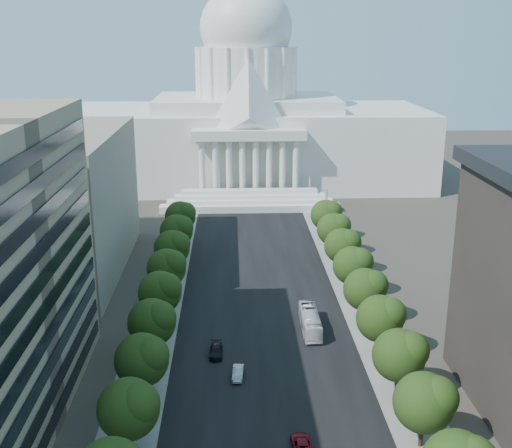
{
  "coord_description": "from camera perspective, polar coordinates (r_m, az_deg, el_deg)",
  "views": [
    {
      "loc": [
        -5.24,
        -32.08,
        49.75
      ],
      "look_at": [
        -0.97,
        77.83,
        16.69
      ],
      "focal_mm": 45.0,
      "sensor_mm": 36.0,
      "label": 1
    }
  ],
  "objects": [
    {
      "name": "road_asphalt",
      "position": [
        131.93,
        0.22,
        -5.43
      ],
      "size": [
        30.0,
        260.0,
        0.01
      ],
      "primitive_type": "cube",
      "color": "black",
      "rests_on": "ground"
    },
    {
      "name": "sidewalk_left",
      "position": [
        132.54,
        -8.06,
        -5.49
      ],
      "size": [
        8.0,
        260.0,
        0.02
      ],
      "primitive_type": "cube",
      "color": "gray",
      "rests_on": "ground"
    },
    {
      "name": "sidewalk_right",
      "position": [
        134.03,
        8.39,
        -5.25
      ],
      "size": [
        8.0,
        260.0,
        0.02
      ],
      "primitive_type": "cube",
      "color": "gray",
      "rests_on": "ground"
    },
    {
      "name": "capitol",
      "position": [
        219.06,
        -0.85,
        8.92
      ],
      "size": [
        120.0,
        56.0,
        73.0
      ],
      "color": "white",
      "rests_on": "ground"
    },
    {
      "name": "office_block_left_far",
      "position": [
        143.11,
        -19.55,
        1.69
      ],
      "size": [
        38.0,
        52.0,
        30.0
      ],
      "primitive_type": "cube",
      "color": "gray",
      "rests_on": "ground"
    },
    {
      "name": "tree_l_c",
      "position": [
        81.47,
        -11.06,
        -15.73
      ],
      "size": [
        7.79,
        7.6,
        9.97
      ],
      "color": "#33261C",
      "rests_on": "ground"
    },
    {
      "name": "tree_l_d",
      "position": [
        91.71,
        -9.95,
        -11.72
      ],
      "size": [
        7.79,
        7.6,
        9.97
      ],
      "color": "#33261C",
      "rests_on": "ground"
    },
    {
      "name": "tree_l_e",
      "position": [
        102.33,
        -9.09,
        -8.53
      ],
      "size": [
        7.79,
        7.6,
        9.97
      ],
      "color": "#33261C",
      "rests_on": "ground"
    },
    {
      "name": "tree_l_f",
      "position": [
        113.23,
        -8.4,
        -5.94
      ],
      "size": [
        7.79,
        7.6,
        9.97
      ],
      "color": "#33261C",
      "rests_on": "ground"
    },
    {
      "name": "tree_l_g",
      "position": [
        124.33,
        -7.84,
        -3.82
      ],
      "size": [
        7.79,
        7.6,
        9.97
      ],
      "color": "#33261C",
      "rests_on": "ground"
    },
    {
      "name": "tree_l_h",
      "position": [
        135.58,
        -7.37,
        -2.04
      ],
      "size": [
        7.79,
        7.6,
        9.97
      ],
      "color": "#33261C",
      "rests_on": "ground"
    },
    {
      "name": "tree_l_i",
      "position": [
        146.96,
        -6.98,
        -0.54
      ],
      "size": [
        7.79,
        7.6,
        9.97
      ],
      "color": "#33261C",
      "rests_on": "ground"
    },
    {
      "name": "tree_l_j",
      "position": [
        158.42,
        -6.64,
        0.75
      ],
      "size": [
        7.79,
        7.6,
        9.97
      ],
      "color": "#33261C",
      "rests_on": "ground"
    },
    {
      "name": "tree_r_c",
      "position": [
        83.9,
        14.96,
        -14.97
      ],
      "size": [
        7.79,
        7.6,
        9.97
      ],
      "color": "#33261C",
      "rests_on": "ground"
    },
    {
      "name": "tree_r_d",
      "position": [
        93.87,
        12.84,
        -11.2
      ],
      "size": [
        7.79,
        7.6,
        9.97
      ],
      "color": "#33261C",
      "rests_on": "ground"
    },
    {
      "name": "tree_r_e",
      "position": [
        104.27,
        11.17,
        -8.15
      ],
      "size": [
        7.79,
        7.6,
        9.97
      ],
      "color": "#33261C",
      "rests_on": "ground"
    },
    {
      "name": "tree_r_f",
      "position": [
        114.99,
        9.82,
        -5.65
      ],
      "size": [
        7.79,
        7.6,
        9.97
      ],
      "color": "#33261C",
      "rests_on": "ground"
    },
    {
      "name": "tree_r_g",
      "position": [
        125.93,
        8.72,
        -3.58
      ],
      "size": [
        7.79,
        7.6,
        9.97
      ],
      "color": "#33261C",
      "rests_on": "ground"
    },
    {
      "name": "tree_r_h",
      "position": [
        137.06,
        7.8,
        -1.85
      ],
      "size": [
        7.79,
        7.6,
        9.97
      ],
      "color": "#33261C",
      "rests_on": "ground"
    },
    {
      "name": "tree_r_i",
      "position": [
        148.32,
        7.02,
        -0.37
      ],
      "size": [
        7.79,
        7.6,
        9.97
      ],
      "color": "#33261C",
      "rests_on": "ground"
    },
    {
      "name": "tree_r_j",
      "position": [
        159.68,
        6.35,
        0.89
      ],
      "size": [
        7.79,
        7.6,
        9.97
      ],
      "color": "#33261C",
      "rests_on": "ground"
    },
    {
      "name": "streetlight_b",
      "position": [
        84.03,
        16.15,
        -15.53
      ],
      "size": [
        2.61,
        0.44,
        9.0
      ],
      "color": "gray",
      "rests_on": "ground"
    },
    {
      "name": "streetlight_c",
      "position": [
        105.07,
        11.96,
        -8.38
      ],
      "size": [
        2.61,
        0.44,
        9.0
      ],
      "color": "gray",
      "rests_on": "ground"
    },
    {
      "name": "streetlight_d",
      "position": [
        127.55,
        9.3,
        -3.65
      ],
      "size": [
        2.61,
        0.44,
        9.0
      ],
      "color": "gray",
      "rests_on": "ground"
    },
    {
      "name": "streetlight_e",
      "position": [
        150.82,
        7.47,
        -0.35
      ],
      "size": [
        2.61,
        0.44,
        9.0
      ],
      "color": "gray",
      "rests_on": "ground"
    },
    {
      "name": "streetlight_f",
      "position": [
        174.58,
        6.13,
        2.06
      ],
      "size": [
        2.61,
        0.44,
        9.0
      ],
      "color": "gray",
      "rests_on": "ground"
    },
    {
      "name": "car_silver",
      "position": [
        98.49,
        -1.62,
        -13.12
      ],
      "size": [
        1.93,
        4.62,
        1.49
      ],
      "primitive_type": "imported",
      "rotation": [
        0.0,
        0.0,
        -0.08
      ],
      "color": "#9FA2A7",
      "rests_on": "ground"
    },
    {
      "name": "car_red",
      "position": [
        84.11,
        4.08,
        -18.96
      ],
      "size": [
        2.68,
        5.44,
        1.49
      ],
      "primitive_type": "imported",
      "rotation": [
        0.0,
        0.0,
        3.18
      ],
      "color": "maroon",
      "rests_on": "ground"
    },
    {
      "name": "car_dark_b",
      "position": [
        104.76,
        -3.56,
        -11.2
      ],
      "size": [
        2.16,
        5.13,
        1.48
      ],
      "primitive_type": "imported",
      "rotation": [
        0.0,
        0.0,
        -0.02
      ],
      "color": "black",
      "rests_on": "ground"
    },
    {
      "name": "city_bus",
      "position": [
        112.58,
        4.83,
        -8.6
      ],
      "size": [
        2.91,
        12.23,
        3.4
      ],
      "primitive_type": "imported",
      "rotation": [
        0.0,
        0.0,
        -0.0
      ],
      "color": "silver",
      "rests_on": "ground"
    }
  ]
}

